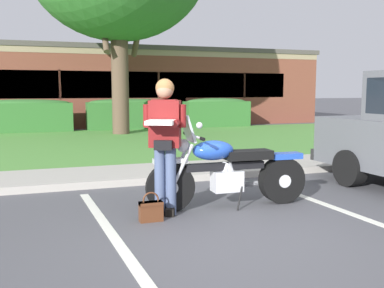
{
  "coord_description": "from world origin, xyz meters",
  "views": [
    {
      "loc": [
        -2.05,
        -4.29,
        1.56
      ],
      "look_at": [
        -0.13,
        1.23,
        0.85
      ],
      "focal_mm": 41.29,
      "sensor_mm": 36.0,
      "label": 1
    }
  ],
  "objects_px": {
    "hedge_center_right": "(216,112)",
    "hedge_center_left": "(127,114)",
    "rider_person": "(165,135)",
    "handbag": "(151,209)",
    "hedge_left": "(24,115)",
    "brick_building": "(56,87)",
    "motorcycle": "(234,171)"
  },
  "relations": [
    {
      "from": "hedge_center_right",
      "to": "hedge_center_left",
      "type": "bearing_deg",
      "value": 180.0
    },
    {
      "from": "rider_person",
      "to": "handbag",
      "type": "distance_m",
      "value": 0.92
    },
    {
      "from": "hedge_left",
      "to": "hedge_center_right",
      "type": "bearing_deg",
      "value": 0.0
    },
    {
      "from": "brick_building",
      "to": "motorcycle",
      "type": "bearing_deg",
      "value": -84.76
    },
    {
      "from": "handbag",
      "to": "hedge_left",
      "type": "relative_size",
      "value": 0.11
    },
    {
      "from": "hedge_center_right",
      "to": "hedge_left",
      "type": "bearing_deg",
      "value": 180.0
    },
    {
      "from": "hedge_left",
      "to": "brick_building",
      "type": "bearing_deg",
      "value": 76.38
    },
    {
      "from": "motorcycle",
      "to": "hedge_center_right",
      "type": "bearing_deg",
      "value": 68.67
    },
    {
      "from": "rider_person",
      "to": "motorcycle",
      "type": "bearing_deg",
      "value": 4.52
    },
    {
      "from": "brick_building",
      "to": "handbag",
      "type": "bearing_deg",
      "value": -88.79
    },
    {
      "from": "hedge_center_right",
      "to": "brick_building",
      "type": "distance_m",
      "value": 8.39
    },
    {
      "from": "motorcycle",
      "to": "hedge_center_right",
      "type": "height_order",
      "value": "motorcycle"
    },
    {
      "from": "motorcycle",
      "to": "hedge_center_right",
      "type": "xyz_separation_m",
      "value": [
        4.62,
        11.83,
        0.16
      ]
    },
    {
      "from": "motorcycle",
      "to": "hedge_left",
      "type": "height_order",
      "value": "motorcycle"
    },
    {
      "from": "hedge_left",
      "to": "rider_person",
      "type": "bearing_deg",
      "value": -80.68
    },
    {
      "from": "handbag",
      "to": "hedge_center_right",
      "type": "height_order",
      "value": "hedge_center_right"
    },
    {
      "from": "handbag",
      "to": "hedge_left",
      "type": "height_order",
      "value": "hedge_left"
    },
    {
      "from": "rider_person",
      "to": "brick_building",
      "type": "xyz_separation_m",
      "value": [
        -0.61,
        17.45,
        0.72
      ]
    },
    {
      "from": "rider_person",
      "to": "hedge_left",
      "type": "xyz_separation_m",
      "value": [
        -1.95,
        11.91,
        -0.36
      ]
    },
    {
      "from": "hedge_center_left",
      "to": "brick_building",
      "type": "bearing_deg",
      "value": 113.74
    },
    {
      "from": "hedge_left",
      "to": "handbag",
      "type": "bearing_deg",
      "value": -81.96
    },
    {
      "from": "rider_person",
      "to": "brick_building",
      "type": "bearing_deg",
      "value": 92.01
    },
    {
      "from": "hedge_center_left",
      "to": "hedge_center_right",
      "type": "relative_size",
      "value": 1.12
    },
    {
      "from": "rider_person",
      "to": "hedge_left",
      "type": "height_order",
      "value": "rider_person"
    },
    {
      "from": "hedge_center_right",
      "to": "brick_building",
      "type": "relative_size",
      "value": 0.11
    },
    {
      "from": "hedge_left",
      "to": "brick_building",
      "type": "height_order",
      "value": "brick_building"
    },
    {
      "from": "rider_person",
      "to": "hedge_center_left",
      "type": "relative_size",
      "value": 0.55
    },
    {
      "from": "motorcycle",
      "to": "brick_building",
      "type": "distance_m",
      "value": 17.49
    },
    {
      "from": "hedge_center_left",
      "to": "hedge_center_right",
      "type": "xyz_separation_m",
      "value": [
        3.78,
        -0.0,
        0.0
      ]
    },
    {
      "from": "rider_person",
      "to": "hedge_left",
      "type": "relative_size",
      "value": 0.5
    },
    {
      "from": "brick_building",
      "to": "hedge_center_right",
      "type": "bearing_deg",
      "value": -41.71
    },
    {
      "from": "brick_building",
      "to": "hedge_center_left",
      "type": "bearing_deg",
      "value": -66.26
    }
  ]
}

